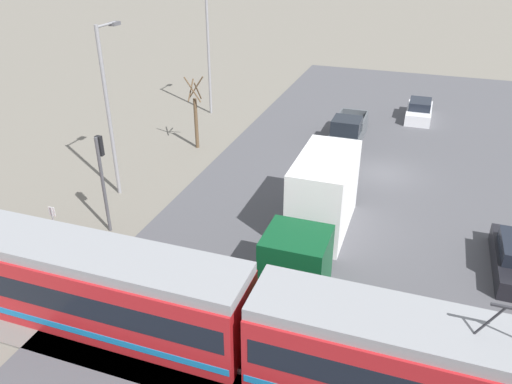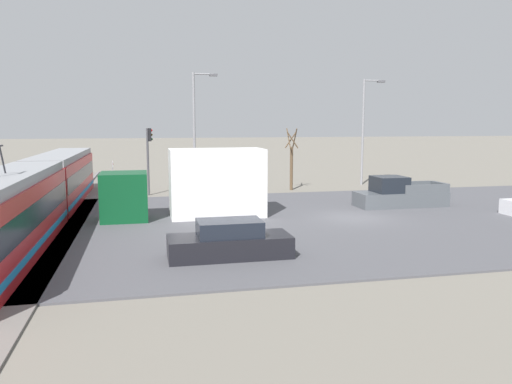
{
  "view_description": "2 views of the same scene",
  "coord_description": "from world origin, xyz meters",
  "px_view_note": "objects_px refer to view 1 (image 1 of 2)",
  "views": [
    {
      "loc": [
        -1.73,
        28.29,
        13.16
      ],
      "look_at": [
        5.17,
        8.46,
        2.1
      ],
      "focal_mm": 35.0,
      "sensor_mm": 36.0,
      "label": 1
    },
    {
      "loc": [
        -25.29,
        11.22,
        5.25
      ],
      "look_at": [
        1.11,
        5.25,
        1.52
      ],
      "focal_mm": 35.0,
      "sensor_mm": 36.0,
      "label": 2
    }
  ],
  "objects_px": {
    "traffic_light_pole": "(102,171)",
    "street_tree": "(196,116)",
    "street_lamp_near_crossing": "(109,103)",
    "light_rail_tram": "(250,324)",
    "box_truck": "(318,207)",
    "sedan_car_0": "(419,111)",
    "pickup_truck": "(348,132)",
    "street_lamp_mid_block": "(209,48)",
    "no_parking_sign": "(55,227)"
  },
  "relations": [
    {
      "from": "light_rail_tram",
      "to": "traffic_light_pole",
      "type": "relative_size",
      "value": 5.91
    },
    {
      "from": "sedan_car_0",
      "to": "street_lamp_mid_block",
      "type": "height_order",
      "value": "street_lamp_mid_block"
    },
    {
      "from": "light_rail_tram",
      "to": "street_lamp_mid_block",
      "type": "xyz_separation_m",
      "value": [
        11.88,
        -23.86,
        3.47
      ]
    },
    {
      "from": "light_rail_tram",
      "to": "sedan_car_0",
      "type": "bearing_deg",
      "value": -98.38
    },
    {
      "from": "street_tree",
      "to": "street_lamp_near_crossing",
      "type": "distance_m",
      "value": 8.0
    },
    {
      "from": "traffic_light_pole",
      "to": "street_tree",
      "type": "distance_m",
      "value": 11.06
    },
    {
      "from": "no_parking_sign",
      "to": "light_rail_tram",
      "type": "bearing_deg",
      "value": 163.31
    },
    {
      "from": "sedan_car_0",
      "to": "traffic_light_pole",
      "type": "bearing_deg",
      "value": -121.65
    },
    {
      "from": "light_rail_tram",
      "to": "no_parking_sign",
      "type": "bearing_deg",
      "value": -16.69
    },
    {
      "from": "light_rail_tram",
      "to": "street_tree",
      "type": "distance_m",
      "value": 19.42
    },
    {
      "from": "light_rail_tram",
      "to": "traffic_light_pole",
      "type": "distance_m",
      "value": 11.1
    },
    {
      "from": "sedan_car_0",
      "to": "light_rail_tram",
      "type": "bearing_deg",
      "value": -98.38
    },
    {
      "from": "street_tree",
      "to": "light_rail_tram",
      "type": "bearing_deg",
      "value": 120.46
    },
    {
      "from": "pickup_truck",
      "to": "sedan_car_0",
      "type": "relative_size",
      "value": 1.32
    },
    {
      "from": "light_rail_tram",
      "to": "pickup_truck",
      "type": "relative_size",
      "value": 5.09
    },
    {
      "from": "street_lamp_near_crossing",
      "to": "traffic_light_pole",
      "type": "bearing_deg",
      "value": 115.58
    },
    {
      "from": "box_truck",
      "to": "street_lamp_near_crossing",
      "type": "bearing_deg",
      "value": -6.65
    },
    {
      "from": "light_rail_tram",
      "to": "street_tree",
      "type": "relative_size",
      "value": 5.94
    },
    {
      "from": "light_rail_tram",
      "to": "sedan_car_0",
      "type": "relative_size",
      "value": 6.72
    },
    {
      "from": "light_rail_tram",
      "to": "traffic_light_pole",
      "type": "height_order",
      "value": "traffic_light_pole"
    },
    {
      "from": "pickup_truck",
      "to": "street_lamp_near_crossing",
      "type": "xyz_separation_m",
      "value": [
        10.79,
        11.49,
        4.41
      ]
    },
    {
      "from": "pickup_truck",
      "to": "street_lamp_near_crossing",
      "type": "distance_m",
      "value": 16.36
    },
    {
      "from": "sedan_car_0",
      "to": "traffic_light_pole",
      "type": "xyz_separation_m",
      "value": [
        13.44,
        21.81,
        2.51
      ]
    },
    {
      "from": "traffic_light_pole",
      "to": "street_lamp_mid_block",
      "type": "distance_m",
      "value": 18.4
    },
    {
      "from": "traffic_light_pole",
      "to": "street_lamp_near_crossing",
      "type": "relative_size",
      "value": 0.54
    },
    {
      "from": "box_truck",
      "to": "sedan_car_0",
      "type": "xyz_separation_m",
      "value": [
        -3.63,
        -19.46,
        -1.13
      ]
    },
    {
      "from": "box_truck",
      "to": "street_lamp_near_crossing",
      "type": "relative_size",
      "value": 0.97
    },
    {
      "from": "traffic_light_pole",
      "to": "street_tree",
      "type": "xyz_separation_m",
      "value": [
        0.46,
        -11.0,
        -0.98
      ]
    },
    {
      "from": "sedan_car_0",
      "to": "street_tree",
      "type": "distance_m",
      "value": 17.67
    },
    {
      "from": "street_lamp_near_crossing",
      "to": "street_tree",
      "type": "bearing_deg",
      "value": -100.21
    },
    {
      "from": "pickup_truck",
      "to": "box_truck",
      "type": "bearing_deg",
      "value": 93.53
    },
    {
      "from": "pickup_truck",
      "to": "street_lamp_mid_block",
      "type": "bearing_deg",
      "value": -14.33
    },
    {
      "from": "light_rail_tram",
      "to": "pickup_truck",
      "type": "xyz_separation_m",
      "value": [
        0.37,
        -20.92,
        -0.85
      ]
    },
    {
      "from": "pickup_truck",
      "to": "street_lamp_mid_block",
      "type": "distance_m",
      "value": 12.64
    },
    {
      "from": "street_tree",
      "to": "pickup_truck",
      "type": "bearing_deg",
      "value": -156.17
    },
    {
      "from": "street_lamp_near_crossing",
      "to": "no_parking_sign",
      "type": "distance_m",
      "value": 7.38
    },
    {
      "from": "light_rail_tram",
      "to": "box_truck",
      "type": "height_order",
      "value": "light_rail_tram"
    },
    {
      "from": "sedan_car_0",
      "to": "street_lamp_near_crossing",
      "type": "xyz_separation_m",
      "value": [
        15.21,
        18.11,
        4.51
      ]
    },
    {
      "from": "street_tree",
      "to": "street_lamp_mid_block",
      "type": "xyz_separation_m",
      "value": [
        2.04,
        -7.12,
        2.89
      ]
    },
    {
      "from": "traffic_light_pole",
      "to": "street_tree",
      "type": "relative_size",
      "value": 1.01
    },
    {
      "from": "traffic_light_pole",
      "to": "sedan_car_0",
      "type": "bearing_deg",
      "value": -121.65
    },
    {
      "from": "light_rail_tram",
      "to": "street_lamp_near_crossing",
      "type": "relative_size",
      "value": 3.18
    },
    {
      "from": "box_truck",
      "to": "pickup_truck",
      "type": "height_order",
      "value": "box_truck"
    },
    {
      "from": "light_rail_tram",
      "to": "traffic_light_pole",
      "type": "xyz_separation_m",
      "value": [
        9.38,
        -5.73,
        1.56
      ]
    },
    {
      "from": "box_truck",
      "to": "traffic_light_pole",
      "type": "relative_size",
      "value": 1.8
    },
    {
      "from": "street_lamp_near_crossing",
      "to": "box_truck",
      "type": "bearing_deg",
      "value": 173.35
    },
    {
      "from": "street_tree",
      "to": "no_parking_sign",
      "type": "bearing_deg",
      "value": 88.01
    },
    {
      "from": "traffic_light_pole",
      "to": "street_lamp_mid_block",
      "type": "bearing_deg",
      "value": -82.16
    },
    {
      "from": "pickup_truck",
      "to": "street_tree",
      "type": "distance_m",
      "value": 10.45
    },
    {
      "from": "light_rail_tram",
      "to": "box_truck",
      "type": "xyz_separation_m",
      "value": [
        -0.42,
        -8.08,
        0.18
      ]
    }
  ]
}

